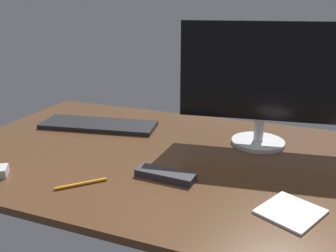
# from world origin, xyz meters

# --- Properties ---
(desk) EXTENTS (1.40, 0.84, 0.02)m
(desk) POSITION_xyz_m (0.00, 0.00, 0.01)
(desk) COLOR #4C301C
(desk) RESTS_ON ground
(monitor) EXTENTS (0.52, 0.17, 0.39)m
(monitor) POSITION_xyz_m (0.23, 0.19, 0.24)
(monitor) COLOR silver
(monitor) RESTS_ON desk
(keyboard) EXTENTS (0.45, 0.21, 0.02)m
(keyboard) POSITION_xyz_m (-0.35, 0.15, 0.03)
(keyboard) COLOR black
(keyboard) RESTS_ON desk
(tv_remote) EXTENTS (0.16, 0.06, 0.02)m
(tv_remote) POSITION_xyz_m (0.04, -0.15, 0.03)
(tv_remote) COLOR #2D2D33
(tv_remote) RESTS_ON desk
(notepad) EXTENTS (0.16, 0.17, 0.01)m
(notepad) POSITION_xyz_m (0.36, -0.21, 0.02)
(notepad) COLOR white
(notepad) RESTS_ON desk
(pen) EXTENTS (0.10, 0.10, 0.01)m
(pen) POSITION_xyz_m (-0.15, -0.27, 0.02)
(pen) COLOR orange
(pen) RESTS_ON desk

